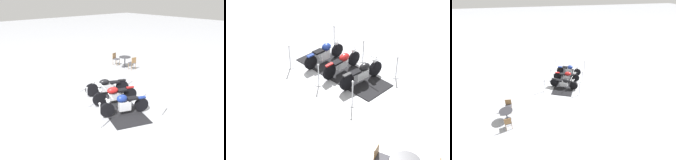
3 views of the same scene
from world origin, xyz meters
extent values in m
plane|color=#A8AAB2|center=(0.00, 0.00, 0.00)|extent=(80.00, 80.00, 0.00)
cube|color=black|center=(0.00, 0.00, 0.02)|extent=(3.05, 4.73, 0.03)
cylinder|color=black|center=(0.33, -1.40, 0.37)|extent=(0.67, 0.41, 0.68)
cylinder|color=black|center=(-1.13, -0.71, 0.37)|extent=(0.67, 0.41, 0.68)
cube|color=silver|center=(-0.40, -1.06, 0.40)|extent=(0.67, 0.48, 0.37)
ellipsoid|color=black|center=(-0.26, -1.12, 0.72)|extent=(0.61, 0.51, 0.32)
cube|color=black|center=(-0.76, -0.89, 0.67)|extent=(0.57, 0.47, 0.08)
cube|color=black|center=(-1.13, -0.71, 0.74)|extent=(0.40, 0.30, 0.06)
cylinder|color=silver|center=(0.25, -1.36, 0.66)|extent=(0.33, 0.21, 0.57)
cylinder|color=silver|center=(0.16, -1.32, 1.01)|extent=(0.35, 0.70, 0.04)
sphere|color=silver|center=(0.25, -1.36, 0.81)|extent=(0.18, 0.18, 0.18)
cylinder|color=black|center=(0.74, -0.26, 0.37)|extent=(0.67, 0.32, 0.67)
cylinder|color=black|center=(-0.74, 0.26, 0.37)|extent=(0.67, 0.32, 0.67)
cube|color=silver|center=(0.00, 0.00, 0.39)|extent=(0.57, 0.35, 0.35)
ellipsoid|color=#AD1919|center=(0.13, -0.04, 0.71)|extent=(0.63, 0.50, 0.34)
cube|color=black|center=(-0.32, 0.11, 0.66)|extent=(0.52, 0.43, 0.08)
cube|color=#AD1919|center=(-0.74, 0.26, 0.73)|extent=(0.39, 0.24, 0.06)
cylinder|color=silver|center=(0.66, -0.23, 0.65)|extent=(0.30, 0.16, 0.57)
cylinder|color=silver|center=(0.59, -0.20, 1.00)|extent=(0.29, 0.75, 0.04)
sphere|color=silver|center=(0.68, -0.24, 0.80)|extent=(0.18, 0.18, 0.18)
cylinder|color=black|center=(1.14, 0.75, 0.35)|extent=(0.64, 0.36, 0.63)
cylinder|color=black|center=(-0.34, 1.36, 0.35)|extent=(0.64, 0.36, 0.63)
cube|color=silver|center=(0.40, 1.06, 0.42)|extent=(0.58, 0.41, 0.42)
ellipsoid|color=navy|center=(0.52, 1.01, 0.77)|extent=(0.57, 0.50, 0.34)
cube|color=black|center=(0.08, 1.19, 0.72)|extent=(0.54, 0.46, 0.08)
cube|color=navy|center=(-0.34, 1.36, 0.70)|extent=(0.38, 0.27, 0.06)
cylinder|color=silver|center=(1.07, 0.78, 0.62)|extent=(0.30, 0.18, 0.54)
cylinder|color=silver|center=(0.99, 0.81, 0.95)|extent=(0.28, 0.61, 0.04)
sphere|color=silver|center=(1.09, 0.78, 0.75)|extent=(0.18, 0.18, 0.18)
cylinder|color=silver|center=(1.95, 1.29, 0.01)|extent=(0.32, 0.32, 0.03)
cylinder|color=silver|center=(1.95, 1.29, 0.54)|extent=(0.05, 0.05, 1.04)
sphere|color=silver|center=(1.95, 1.29, 1.10)|extent=(0.09, 0.09, 0.09)
cylinder|color=silver|center=(1.28, -0.48, 0.01)|extent=(0.32, 0.32, 0.03)
cylinder|color=silver|center=(1.28, -0.48, 0.50)|extent=(0.05, 0.05, 0.95)
sphere|color=silver|center=(1.28, -0.48, 1.01)|extent=(0.09, 0.09, 0.09)
cylinder|color=silver|center=(-0.60, 2.26, 0.01)|extent=(0.30, 0.30, 0.03)
cylinder|color=silver|center=(-0.60, 2.26, 0.53)|extent=(0.05, 0.05, 1.02)
sphere|color=silver|center=(-0.60, 2.26, 1.08)|extent=(0.09, 0.09, 0.09)
cylinder|color=silver|center=(0.60, -2.26, 0.01)|extent=(0.29, 0.29, 0.03)
cylinder|color=silver|center=(0.60, -2.26, 0.48)|extent=(0.05, 0.05, 0.90)
sphere|color=silver|center=(0.60, -2.26, 0.96)|extent=(0.09, 0.09, 0.09)
cylinder|color=silver|center=(-1.28, 0.48, 0.01)|extent=(0.31, 0.31, 0.03)
cylinder|color=silver|center=(-1.28, 0.48, 0.48)|extent=(0.05, 0.05, 0.91)
sphere|color=silver|center=(-1.28, 0.48, 0.98)|extent=(0.09, 0.09, 0.09)
cylinder|color=silver|center=(-1.95, -1.29, 0.01)|extent=(0.32, 0.32, 0.03)
cylinder|color=silver|center=(-1.95, -1.29, 0.53)|extent=(0.05, 0.05, 1.02)
sphere|color=silver|center=(-1.95, -1.29, 1.08)|extent=(0.09, 0.09, 0.09)
cylinder|color=#2D2D33|center=(-4.56, -4.05, 0.01)|extent=(0.45, 0.45, 0.02)
cylinder|color=#2D2D33|center=(-4.56, -4.05, 0.37)|extent=(0.07, 0.07, 0.69)
cylinder|color=#2D2D33|center=(-4.56, -4.05, 0.73)|extent=(0.82, 0.82, 0.03)
cylinder|color=olive|center=(-4.60, -4.66, 0.22)|extent=(0.03, 0.03, 0.44)
cylinder|color=olive|center=(-4.27, -4.58, 0.22)|extent=(0.03, 0.03, 0.44)
cylinder|color=olive|center=(-4.52, -4.99, 0.22)|extent=(0.03, 0.03, 0.44)
cylinder|color=olive|center=(-4.19, -4.91, 0.22)|extent=(0.03, 0.03, 0.44)
cube|color=#3F3F47|center=(-4.40, -4.79, 0.46)|extent=(0.48, 0.48, 0.04)
cube|color=olive|center=(-4.36, -4.97, 0.69)|extent=(0.40, 0.12, 0.41)
cylinder|color=olive|center=(-4.36, -3.48, 0.23)|extent=(0.03, 0.03, 0.45)
cylinder|color=olive|center=(-4.70, -3.46, 0.23)|extent=(0.03, 0.03, 0.45)
cylinder|color=olive|center=(-4.34, -3.14, 0.23)|extent=(0.03, 0.03, 0.45)
cylinder|color=olive|center=(-4.68, -3.13, 0.23)|extent=(0.03, 0.03, 0.45)
cube|color=#3F3F47|center=(-4.52, -3.30, 0.47)|extent=(0.42, 0.42, 0.04)
cube|color=olive|center=(-4.51, -3.12, 0.69)|extent=(0.40, 0.05, 0.39)
camera|label=1|loc=(6.89, 7.64, 4.99)|focal=38.10mm
camera|label=2|loc=(-11.55, -5.08, 8.17)|focal=54.89mm
camera|label=3|loc=(-2.38, -12.86, 8.05)|focal=28.26mm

